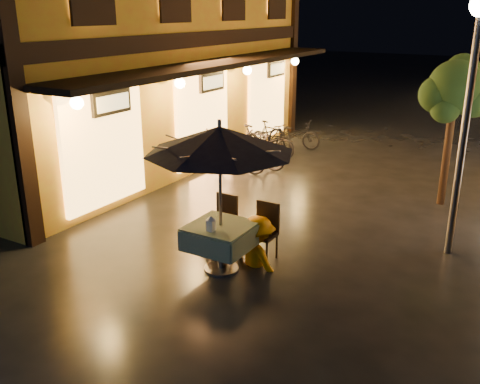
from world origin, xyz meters
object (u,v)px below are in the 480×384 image
Objects in this scene: bicycle_0 at (235,158)px; person_yellow at (258,218)px; cafe_table at (221,236)px; patio_umbrella at (220,140)px; streetlamp_near at (471,82)px; person_orange at (217,213)px; table_lantern at (211,222)px.

person_yellow is at bearing -161.92° from bicycle_0.
cafe_table is 0.40× the size of patio_umbrella.
streetlamp_near reaches higher than bicycle_0.
streetlamp_near is at bearing 39.64° from cafe_table.
streetlamp_near is at bearing -158.80° from person_orange.
streetlamp_near is 2.64× the size of person_yellow.
streetlamp_near is 4.59m from cafe_table.
table_lantern is 0.16× the size of person_yellow.
bicycle_0 is (-2.94, 4.21, -0.39)m from person_yellow.
streetlamp_near is 16.92× the size of table_lantern.
cafe_table is at bearing 118.91° from person_orange.
patio_umbrella is 1.58m from person_orange.
patio_umbrella is 1.59× the size of bicycle_0.
patio_umbrella is 1.72× the size of person_orange.
patio_umbrella is at bearing 86.42° from cafe_table.
person_yellow is at bearing 169.36° from person_orange.
bicycle_0 is (-2.56, 4.99, -0.51)m from table_lantern.
person_yellow reaches higher than person_orange.
table_lantern is 0.88m from person_yellow.
patio_umbrella is at bearing 70.08° from person_yellow.
table_lantern is 0.93m from person_orange.
cafe_table is 0.69× the size of person_orange.
cafe_table is (-3.04, -2.52, -2.33)m from streetlamp_near.
bicycle_0 is at bearing 118.46° from patio_umbrella.
streetlamp_near reaches higher than person_orange.
cafe_table is at bearing 70.08° from person_yellow.
table_lantern reaches higher than bicycle_0.
streetlamp_near is 4.59m from table_lantern.
bicycle_0 is at bearing -37.92° from person_yellow.
person_yellow is (0.38, 0.51, 0.21)m from cafe_table.
patio_umbrella is (-3.04, -2.52, -0.77)m from streetlamp_near.
table_lantern is at bearing -90.00° from cafe_table.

